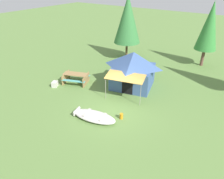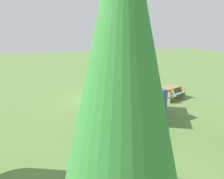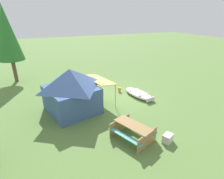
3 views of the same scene
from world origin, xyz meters
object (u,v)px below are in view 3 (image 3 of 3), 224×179
Objects in this scene: beached_rowboat at (139,94)px; cooler_box at (168,138)px; canvas_cabin_tent at (71,90)px; pine_tree_far_center at (7,33)px; fuel_can at (120,90)px; picnic_table at (133,130)px.

cooler_box is at bearing 163.37° from beached_rowboat.
canvas_cabin_tent is 8.42m from pine_tree_far_center.
fuel_can is 10.05m from pine_tree_far_center.
beached_rowboat is 5.13m from cooler_box.
pine_tree_far_center is at bearing 49.46° from beached_rowboat.
picnic_table is 5.64m from fuel_can.
beached_rowboat is 1.24× the size of picnic_table.
pine_tree_far_center reaches higher than beached_rowboat.
pine_tree_far_center reaches higher than picnic_table.
canvas_cabin_tent reaches higher than fuel_can.
beached_rowboat is 4.96m from canvas_cabin_tent.
fuel_can is (1.27, 0.92, -0.02)m from beached_rowboat.
pine_tree_far_center reaches higher than cooler_box.
picnic_table is at bearing -154.07° from pine_tree_far_center.
cooler_box is (-4.92, 1.47, 0.01)m from beached_rowboat.
canvas_cabin_tent is 4.40m from picnic_table.
beached_rowboat is 0.62× the size of canvas_cabin_tent.
picnic_table is 4.53× the size of cooler_box.
picnic_table is 0.35× the size of pine_tree_far_center.
fuel_can is at bearing -19.73° from picnic_table.
cooler_box is at bearing -150.59° from pine_tree_far_center.
canvas_cabin_tent is (-0.22, 4.81, 1.18)m from beached_rowboat.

